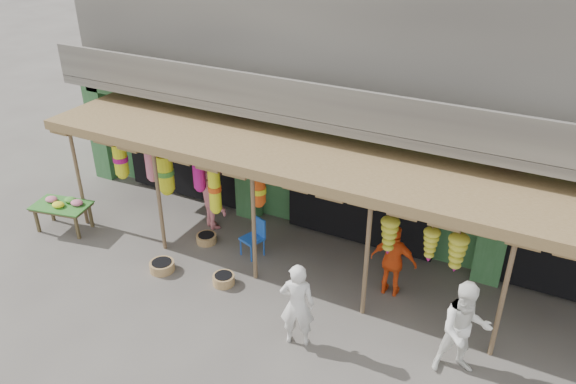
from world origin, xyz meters
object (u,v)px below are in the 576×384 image
at_px(flower_table, 62,206).
at_px(person_right, 464,329).
at_px(person_shopper, 212,195).
at_px(person_vendor, 394,261).
at_px(blue_chair, 255,235).
at_px(person_front, 297,305).

relative_size(flower_table, person_right, 0.81).
bearing_deg(person_shopper, person_vendor, -155.12).
xyz_separation_m(flower_table, person_shopper, (3.23, 1.81, 0.25)).
distance_m(flower_table, blue_chair, 4.92).
bearing_deg(person_vendor, person_right, 136.67).
xyz_separation_m(person_front, person_right, (2.85, 0.69, 0.05)).
distance_m(blue_chair, person_shopper, 1.68).
bearing_deg(person_front, blue_chair, -64.26).
relative_size(person_right, person_shopper, 1.02).
height_order(person_front, person_right, person_right).
bearing_deg(person_front, person_right, 174.04).
bearing_deg(flower_table, person_vendor, -2.23).
xyz_separation_m(person_right, person_shopper, (-6.54, 2.02, -0.02)).
height_order(flower_table, blue_chair, blue_chair).
relative_size(flower_table, blue_chair, 1.61).
height_order(person_vendor, person_shopper, person_shopper).
bearing_deg(person_shopper, person_front, 174.62).
distance_m(blue_chair, person_vendor, 3.29).
distance_m(person_front, person_vendor, 2.47).
height_order(flower_table, person_front, person_front).
bearing_deg(blue_chair, person_right, 3.13).
relative_size(person_vendor, person_shopper, 0.90).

